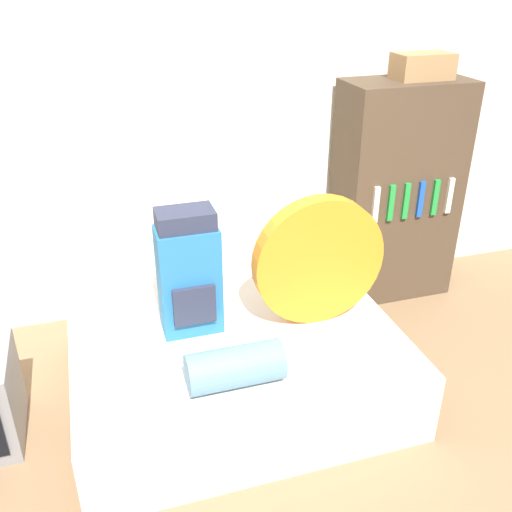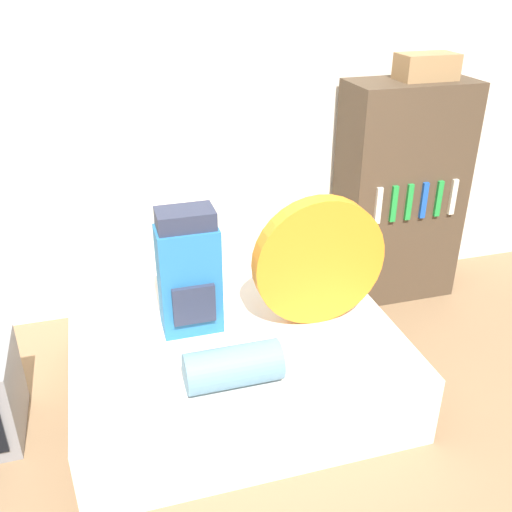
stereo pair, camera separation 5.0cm
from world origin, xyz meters
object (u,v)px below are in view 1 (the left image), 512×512
at_px(bookshelf, 396,193).
at_px(cardboard_box, 423,66).
at_px(tent_bag, 318,261).
at_px(sleeping_roll, 235,367).
at_px(backpack, 189,274).

distance_m(bookshelf, cardboard_box, 0.89).
height_order(tent_bag, sleeping_roll, tent_bag).
xyz_separation_m(bookshelf, cardboard_box, (0.08, -0.00, 0.88)).
bearing_deg(backpack, sleeping_roll, -78.92).
distance_m(sleeping_roll, bookshelf, 2.03).
height_order(sleeping_roll, bookshelf, bookshelf).
height_order(tent_bag, bookshelf, bookshelf).
distance_m(backpack, bookshelf, 1.82).
relative_size(backpack, cardboard_box, 1.88).
height_order(bookshelf, cardboard_box, cardboard_box).
xyz_separation_m(tent_bag, bookshelf, (0.96, 0.82, -0.01)).
bearing_deg(bookshelf, tent_bag, -139.29).
bearing_deg(cardboard_box, tent_bag, -141.72).
height_order(tent_bag, cardboard_box, cardboard_box).
bearing_deg(sleeping_roll, backpack, 101.08).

